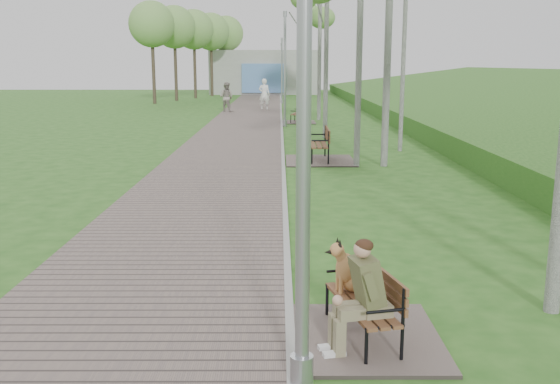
% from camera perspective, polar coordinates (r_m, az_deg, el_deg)
% --- Properties ---
extents(ground, '(120.00, 120.00, 0.00)m').
position_cam_1_polar(ground, '(9.30, 0.65, -6.09)').
color(ground, '#26581A').
rests_on(ground, ground).
extents(walkway, '(3.50, 67.00, 0.04)m').
position_cam_1_polar(walkway, '(30.53, -3.17, 6.38)').
color(walkway, '#675853').
rests_on(walkway, ground).
extents(kerb, '(0.10, 67.00, 0.05)m').
position_cam_1_polar(kerb, '(30.48, 0.14, 6.40)').
color(kerb, '#999993').
rests_on(kerb, ground).
extents(embankment, '(14.00, 70.00, 1.60)m').
position_cam_1_polar(embankment, '(31.42, 22.72, 5.62)').
color(embankment, '#4E8531').
rests_on(embankment, ground).
extents(building_north, '(10.00, 5.20, 4.00)m').
position_cam_1_polar(building_north, '(59.85, -1.43, 10.89)').
color(building_north, '#9E9E99').
rests_on(building_north, ground).
extents(bench_main, '(1.56, 1.73, 1.36)m').
position_cam_1_polar(bench_main, '(6.59, 7.16, -10.37)').
color(bench_main, '#675853').
rests_on(bench_main, ground).
extents(bench_second, '(2.00, 2.22, 1.23)m').
position_cam_1_polar(bench_second, '(18.40, 3.57, 3.53)').
color(bench_second, '#675853').
rests_on(bench_second, ground).
extents(bench_third, '(1.71, 1.90, 1.05)m').
position_cam_1_polar(bench_third, '(30.52, 1.56, 6.72)').
color(bench_third, '#675853').
rests_on(bench_third, ground).
extents(lamp_post_near, '(0.21, 0.21, 5.36)m').
position_cam_1_polar(lamp_post_near, '(5.10, 2.19, 7.93)').
color(lamp_post_near, '#96999E').
rests_on(lamp_post_near, ground).
extents(lamp_post_second, '(0.20, 0.20, 5.09)m').
position_cam_1_polar(lamp_post_second, '(28.48, 0.45, 10.77)').
color(lamp_post_second, '#96999E').
rests_on(lamp_post_second, ground).
extents(lamp_post_third, '(0.18, 0.18, 4.58)m').
position_cam_1_polar(lamp_post_third, '(44.93, 0.17, 10.81)').
color(lamp_post_third, '#96999E').
rests_on(lamp_post_third, ground).
extents(lamp_post_far, '(0.18, 0.18, 4.59)m').
position_cam_1_polar(lamp_post_far, '(57.86, 0.13, 11.02)').
color(lamp_post_far, '#96999E').
rests_on(lamp_post_far, ground).
extents(pedestrian_near, '(0.79, 0.61, 1.92)m').
position_cam_1_polar(pedestrian_near, '(38.94, -1.45, 8.93)').
color(pedestrian_near, white).
rests_on(pedestrian_near, ground).
extents(pedestrian_far, '(1.04, 0.94, 1.75)m').
position_cam_1_polar(pedestrian_far, '(36.96, -4.92, 8.62)').
color(pedestrian_far, gray).
rests_on(pedestrian_far, ground).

